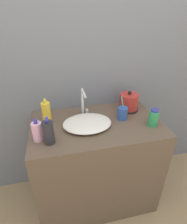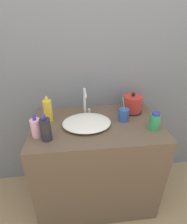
{
  "view_description": "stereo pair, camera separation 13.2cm",
  "coord_description": "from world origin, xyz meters",
  "views": [
    {
      "loc": [
        -0.29,
        -0.82,
        1.58
      ],
      "look_at": [
        -0.02,
        0.31,
        0.95
      ],
      "focal_mm": 28.0,
      "sensor_mm": 36.0,
      "label": 1
    },
    {
      "loc": [
        -0.16,
        -0.84,
        1.58
      ],
      "look_at": [
        -0.02,
        0.31,
        0.95
      ],
      "focal_mm": 28.0,
      "sensor_mm": 36.0,
      "label": 2
    }
  ],
  "objects": [
    {
      "name": "lotion_bottle",
      "position": [
        -0.36,
        0.14,
        0.93
      ],
      "size": [
        0.07,
        0.07,
        0.2
      ],
      "color": "#28282D",
      "rests_on": "vanity_counter"
    },
    {
      "name": "electric_kettle",
      "position": [
        0.33,
        0.46,
        0.92
      ],
      "size": [
        0.17,
        0.17,
        0.18
      ],
      "color": "black",
      "rests_on": "vanity_counter"
    },
    {
      "name": "shampoo_bottle",
      "position": [
        -0.43,
        0.19,
        0.92
      ],
      "size": [
        0.07,
        0.07,
        0.18
      ],
      "color": "#EAA8C6",
      "rests_on": "vanity_counter"
    },
    {
      "name": "wall_back",
      "position": [
        0.0,
        0.64,
        1.3
      ],
      "size": [
        6.0,
        0.04,
        2.6
      ],
      "color": "slate",
      "rests_on": "ground_plane"
    },
    {
      "name": "sink_basin",
      "position": [
        -0.08,
        0.28,
        0.87
      ],
      "size": [
        0.37,
        0.3,
        0.05
      ],
      "color": "silver",
      "rests_on": "vanity_counter"
    },
    {
      "name": "toothbrush_cup",
      "position": [
        0.22,
        0.32,
        0.9
      ],
      "size": [
        0.08,
        0.08,
        0.21
      ],
      "color": "#2D519E",
      "rests_on": "vanity_counter"
    },
    {
      "name": "vanity_counter",
      "position": [
        0.0,
        0.31,
        0.42
      ],
      "size": [
        1.01,
        0.62,
        0.85
      ],
      "color": "brown",
      "rests_on": "ground_plane"
    },
    {
      "name": "ground_plane",
      "position": [
        0.0,
        0.0,
        0.0
      ],
      "size": [
        12.0,
        12.0,
        0.0
      ],
      "primitive_type": "plane",
      "color": "#997F5B"
    },
    {
      "name": "hand_cream_bottle",
      "position": [
        0.41,
        0.18,
        0.91
      ],
      "size": [
        0.07,
        0.07,
        0.14
      ],
      "color": "#2D9956",
      "rests_on": "vanity_counter"
    },
    {
      "name": "faucet",
      "position": [
        -0.07,
        0.46,
        0.98
      ],
      "size": [
        0.06,
        0.16,
        0.23
      ],
      "color": "silver",
      "rests_on": "vanity_counter"
    },
    {
      "name": "mouthwash_bottle",
      "position": [
        -0.37,
        0.38,
        0.94
      ],
      "size": [
        0.07,
        0.07,
        0.22
      ],
      "color": "gold",
      "rests_on": "vanity_counter"
    }
  ]
}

